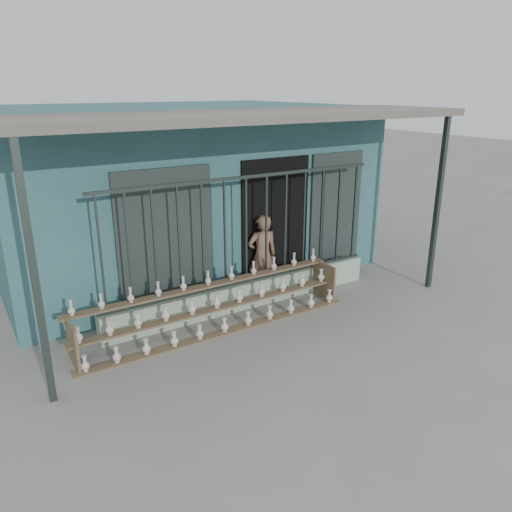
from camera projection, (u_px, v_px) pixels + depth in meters
ground at (292, 337)px, 7.47m from camera, size 60.00×60.00×0.00m
workshop_building at (173, 185)px, 10.33m from camera, size 7.40×6.60×3.21m
parapet_wall at (247, 294)px, 8.44m from camera, size 5.00×0.20×0.45m
security_fence at (246, 231)px, 8.07m from camera, size 5.00×0.04×1.80m
shelf_rack at (217, 306)px, 7.67m from camera, size 4.50×0.68×0.85m
elderly_woman at (262, 256)px, 8.79m from camera, size 0.60×0.46×1.47m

